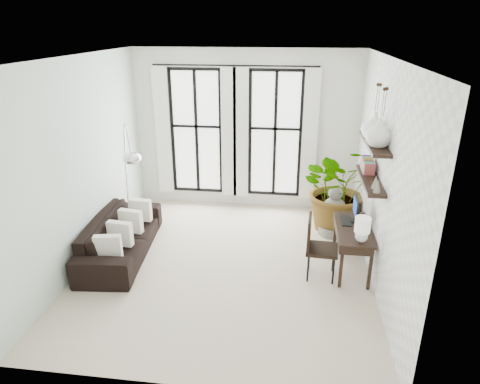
% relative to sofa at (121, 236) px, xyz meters
% --- Properties ---
extents(floor, '(5.00, 5.00, 0.00)m').
position_rel_sofa_xyz_m(floor, '(1.80, -0.13, -0.33)').
color(floor, beige).
rests_on(floor, ground).
extents(ceiling, '(5.00, 5.00, 0.00)m').
position_rel_sofa_xyz_m(ceiling, '(1.80, -0.13, 2.87)').
color(ceiling, white).
rests_on(ceiling, wall_back).
extents(wall_left, '(0.00, 5.00, 5.00)m').
position_rel_sofa_xyz_m(wall_left, '(-0.45, -0.13, 1.27)').
color(wall_left, silver).
rests_on(wall_left, floor).
extents(wall_right, '(0.00, 5.00, 5.00)m').
position_rel_sofa_xyz_m(wall_right, '(4.05, -0.13, 1.27)').
color(wall_right, white).
rests_on(wall_right, floor).
extents(wall_back, '(4.50, 0.00, 4.50)m').
position_rel_sofa_xyz_m(wall_back, '(1.80, 2.37, 1.27)').
color(wall_back, white).
rests_on(wall_back, floor).
extents(windows, '(3.26, 0.13, 2.65)m').
position_rel_sofa_xyz_m(windows, '(1.60, 2.30, 1.23)').
color(windows, white).
rests_on(windows, wall_back).
extents(wall_shelves, '(0.25, 1.30, 0.60)m').
position_rel_sofa_xyz_m(wall_shelves, '(3.91, 0.06, 1.40)').
color(wall_shelves, black).
rests_on(wall_shelves, wall_right).
extents(sofa, '(1.09, 2.34, 0.66)m').
position_rel_sofa_xyz_m(sofa, '(0.00, 0.00, 0.00)').
color(sofa, black).
rests_on(sofa, floor).
extents(throw_pillows, '(0.40, 1.52, 0.40)m').
position_rel_sofa_xyz_m(throw_pillows, '(0.10, 0.00, 0.17)').
color(throw_pillows, silver).
rests_on(throw_pillows, sofa).
extents(plant, '(1.87, 1.76, 1.65)m').
position_rel_sofa_xyz_m(plant, '(3.65, 1.44, 0.50)').
color(plant, '#2D7228').
rests_on(plant, floor).
extents(desk, '(0.51, 1.21, 1.11)m').
position_rel_sofa_xyz_m(desk, '(3.75, -0.04, 0.35)').
color(desk, black).
rests_on(desk, floor).
extents(desk_chair, '(0.49, 0.49, 0.98)m').
position_rel_sofa_xyz_m(desk_chair, '(3.19, -0.26, 0.23)').
color(desk_chair, black).
rests_on(desk_chair, floor).
extents(arc_lamp, '(0.71, 0.95, 2.18)m').
position_rel_sofa_xyz_m(arc_lamp, '(0.10, 0.37, 1.33)').
color(arc_lamp, silver).
rests_on(arc_lamp, floor).
extents(buddha, '(0.52, 0.52, 0.93)m').
position_rel_sofa_xyz_m(buddha, '(3.56, 1.20, 0.06)').
color(buddha, gray).
rests_on(buddha, floor).
extents(vase_a, '(0.37, 0.37, 0.38)m').
position_rel_sofa_xyz_m(vase_a, '(3.91, -0.23, 1.94)').
color(vase_a, white).
rests_on(vase_a, shelf_upper).
extents(vase_b, '(0.37, 0.37, 0.38)m').
position_rel_sofa_xyz_m(vase_b, '(3.91, 0.17, 1.94)').
color(vase_b, white).
rests_on(vase_b, shelf_upper).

